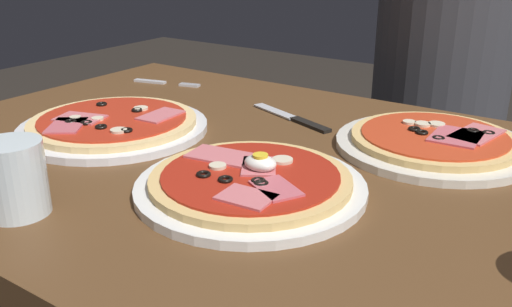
# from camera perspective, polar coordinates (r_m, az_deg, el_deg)

# --- Properties ---
(dining_table) EXTENTS (1.17, 0.79, 0.75)m
(dining_table) POSITION_cam_1_polar(r_m,az_deg,el_deg) (0.88, -0.26, -7.75)
(dining_table) COLOR brown
(dining_table) RESTS_ON ground
(pizza_foreground) EXTENTS (0.30, 0.30, 0.05)m
(pizza_foreground) POSITION_cam_1_polar(r_m,az_deg,el_deg) (0.71, -0.56, -3.00)
(pizza_foreground) COLOR white
(pizza_foreground) RESTS_ON dining_table
(pizza_across_left) EXTENTS (0.30, 0.30, 0.03)m
(pizza_across_left) POSITION_cam_1_polar(r_m,az_deg,el_deg) (0.90, 17.67, 1.14)
(pizza_across_left) COLOR silver
(pizza_across_left) RESTS_ON dining_table
(pizza_across_right) EXTENTS (0.31, 0.31, 0.03)m
(pizza_across_right) POSITION_cam_1_polar(r_m,az_deg,el_deg) (0.96, -14.32, 2.86)
(pizza_across_right) COLOR white
(pizza_across_right) RESTS_ON dining_table
(water_glass_far) EXTENTS (0.07, 0.07, 0.09)m
(water_glass_far) POSITION_cam_1_polar(r_m,az_deg,el_deg) (0.71, -23.28, -2.79)
(water_glass_far) COLOR silver
(water_glass_far) RESTS_ON dining_table
(fork) EXTENTS (0.16, 0.05, 0.00)m
(fork) POSITION_cam_1_polar(r_m,az_deg,el_deg) (1.27, -9.61, 7.14)
(fork) COLOR silver
(fork) RESTS_ON dining_table
(knife) EXTENTS (0.19, 0.08, 0.01)m
(knife) POSITION_cam_1_polar(r_m,az_deg,el_deg) (1.00, 3.94, 3.54)
(knife) COLOR silver
(knife) RESTS_ON dining_table
(diner_person) EXTENTS (0.32, 0.32, 1.18)m
(diner_person) POSITION_cam_1_polar(r_m,az_deg,el_deg) (1.48, 17.48, 0.67)
(diner_person) COLOR black
(diner_person) RESTS_ON ground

